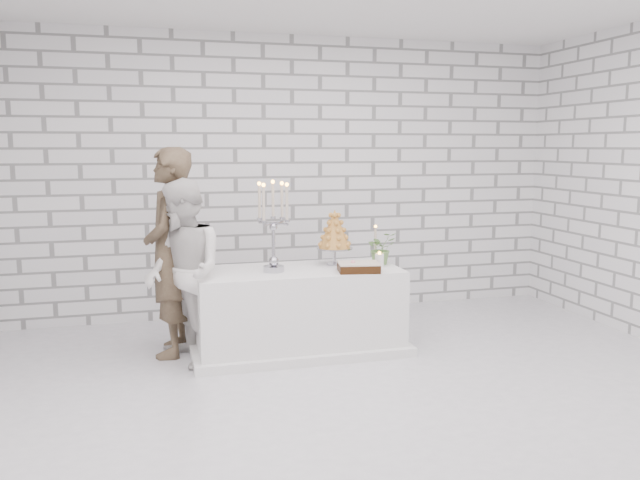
{
  "coord_description": "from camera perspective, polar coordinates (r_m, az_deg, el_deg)",
  "views": [
    {
      "loc": [
        -1.52,
        -4.27,
        1.83
      ],
      "look_at": [
        -0.14,
        0.83,
        1.05
      ],
      "focal_mm": 35.69,
      "sensor_mm": 36.0,
      "label": 1
    }
  ],
  "objects": [
    {
      "name": "ground",
      "position": [
        4.89,
        4.25,
        -13.62
      ],
      "size": [
        6.0,
        5.0,
        0.01
      ],
      "primitive_type": "cube",
      "color": "silver",
      "rests_on": "ground"
    },
    {
      "name": "wall_back",
      "position": [
        6.95,
        -2.48,
        5.67
      ],
      "size": [
        6.0,
        0.01,
        3.0
      ],
      "primitive_type": "cube",
      "color": "white",
      "rests_on": "ground"
    },
    {
      "name": "wall_front",
      "position": [
        2.36,
        25.19,
        -0.53
      ],
      "size": [
        6.0,
        0.01,
        3.0
      ],
      "primitive_type": "cube",
      "color": "white",
      "rests_on": "ground"
    },
    {
      "name": "cake_table",
      "position": [
        5.74,
        -1.93,
        -6.3
      ],
      "size": [
        1.8,
        0.8,
        0.75
      ],
      "primitive_type": "cube",
      "color": "white",
      "rests_on": "ground"
    },
    {
      "name": "groom",
      "position": [
        5.7,
        -13.31,
        -1.09
      ],
      "size": [
        0.54,
        0.73,
        1.83
      ],
      "primitive_type": "imported",
      "rotation": [
        0.0,
        0.0,
        -1.74
      ],
      "color": "#483828",
      "rests_on": "ground"
    },
    {
      "name": "bride",
      "position": [
        5.43,
        -12.12,
        -2.88
      ],
      "size": [
        0.79,
        0.91,
        1.57
      ],
      "primitive_type": "imported",
      "rotation": [
        0.0,
        0.0,
        -1.27
      ],
      "color": "silver",
      "rests_on": "ground"
    },
    {
      "name": "candelabra",
      "position": [
        5.49,
        -4.21,
        1.24
      ],
      "size": [
        0.33,
        0.33,
        0.8
      ],
      "primitive_type": null,
      "rotation": [
        0.0,
        0.0,
        0.01
      ],
      "color": "#A3A2AD",
      "rests_on": "cake_table"
    },
    {
      "name": "croquembouche",
      "position": [
        5.82,
        1.32,
        0.25
      ],
      "size": [
        0.42,
        0.42,
        0.51
      ],
      "primitive_type": null,
      "rotation": [
        0.0,
        0.0,
        -0.31
      ],
      "color": "#B17530",
      "rests_on": "cake_table"
    },
    {
      "name": "chocolate_cake",
      "position": [
        5.54,
        3.48,
        -2.44
      ],
      "size": [
        0.39,
        0.31,
        0.08
      ],
      "primitive_type": "cube",
      "rotation": [
        0.0,
        0.0,
        -0.17
      ],
      "color": "black",
      "rests_on": "cake_table"
    },
    {
      "name": "pillar_candle",
      "position": [
        5.76,
        5.34,
        -1.84
      ],
      "size": [
        0.1,
        0.1,
        0.12
      ],
      "primitive_type": "cylinder",
      "rotation": [
        0.0,
        0.0,
        0.3
      ],
      "color": "white",
      "rests_on": "cake_table"
    },
    {
      "name": "extra_taper",
      "position": [
        6.06,
        4.98,
        -0.37
      ],
      "size": [
        0.06,
        0.06,
        0.32
      ],
      "primitive_type": "cylinder",
      "rotation": [
        0.0,
        0.0,
        -0.0
      ],
      "color": "beige",
      "rests_on": "cake_table"
    },
    {
      "name": "flowers",
      "position": [
        5.89,
        5.47,
        -0.73
      ],
      "size": [
        0.32,
        0.29,
        0.3
      ],
      "primitive_type": "imported",
      "rotation": [
        0.0,
        0.0,
        0.22
      ],
      "color": "#487E35",
      "rests_on": "cake_table"
    }
  ]
}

